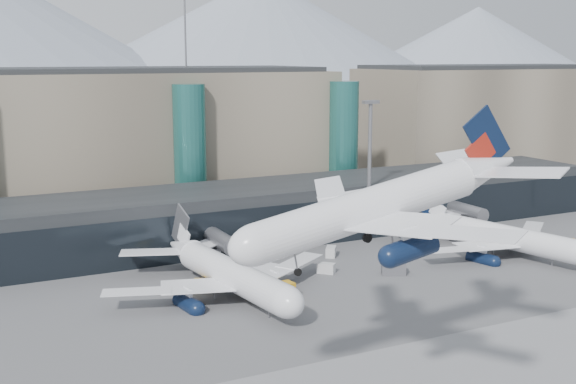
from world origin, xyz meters
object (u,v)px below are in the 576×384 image
at_px(hero_jet, 394,192).
at_px(veh_e, 567,245).
at_px(veh_d, 331,252).
at_px(veh_h, 280,291).
at_px(veh_g, 326,268).
at_px(jet_parked_mid, 221,261).
at_px(veh_b, 199,286).
at_px(jet_parked_right, 490,227).
at_px(veh_c, 394,268).
at_px(lightmast_mid, 369,163).

relative_size(hero_jet, veh_e, 9.51).
xyz_separation_m(veh_d, veh_h, (-17.06, -15.60, 0.27)).
xyz_separation_m(veh_d, veh_g, (-5.36, -7.92, -0.04)).
height_order(jet_parked_mid, veh_b, jet_parked_mid).
relative_size(jet_parked_right, veh_e, 10.35).
bearing_deg(veh_c, veh_b, -164.01).
bearing_deg(jet_parked_right, lightmast_mid, 29.71).
height_order(lightmast_mid, hero_jet, hero_jet).
xyz_separation_m(hero_jet, veh_b, (-5.20, 40.72, -20.25)).
xyz_separation_m(veh_b, veh_h, (8.98, -8.43, 0.36)).
height_order(hero_jet, veh_h, hero_jet).
height_order(jet_parked_mid, jet_parked_right, jet_parked_mid).
xyz_separation_m(veh_b, veh_g, (20.68, -0.74, 0.04)).
xyz_separation_m(veh_b, veh_c, (29.63, -6.09, 0.28)).
height_order(jet_parked_mid, veh_e, jet_parked_mid).
bearing_deg(veh_d, veh_h, 167.96).
height_order(jet_parked_right, veh_e, jet_parked_right).
bearing_deg(veh_g, veh_b, -137.05).
relative_size(jet_parked_right, veh_b, 13.90).
distance_m(veh_d, veh_e, 41.48).
relative_size(lightmast_mid, jet_parked_right, 0.72).
distance_m(jet_parked_mid, jet_parked_right, 49.45).
relative_size(veh_c, veh_e, 1.07).
bearing_deg(veh_b, veh_e, -67.84).
relative_size(lightmast_mid, veh_c, 7.00).
bearing_deg(hero_jet, veh_e, 29.07).
xyz_separation_m(hero_jet, veh_e, (59.49, 32.86, -20.01)).
bearing_deg(veh_h, veh_e, -5.24).
distance_m(veh_b, veh_e, 65.17).
xyz_separation_m(veh_c, veh_d, (-3.59, 13.26, -0.20)).
bearing_deg(lightmast_mid, hero_jet, -120.75).
relative_size(hero_jet, jet_parked_right, 0.92).
height_order(veh_b, veh_e, veh_e).
bearing_deg(veh_c, hero_jet, -97.60).
distance_m(jet_parked_mid, veh_b, 5.09).
bearing_deg(hero_jet, veh_g, 69.00).
distance_m(jet_parked_right, veh_d, 27.93).
bearing_deg(veh_g, jet_parked_mid, -130.92).
bearing_deg(jet_parked_right, veh_c, 86.39).
xyz_separation_m(hero_jet, veh_d, (20.84, 47.89, -20.16)).
relative_size(veh_d, veh_e, 0.84).
bearing_deg(veh_b, veh_g, -62.98).
relative_size(veh_d, veh_g, 1.08).
bearing_deg(lightmast_mid, veh_h, -142.42).
bearing_deg(hero_jet, veh_h, 83.49).
height_order(jet_parked_mid, veh_g, jet_parked_mid).
bearing_deg(veh_h, jet_parked_right, 2.47).
bearing_deg(veh_d, hero_jet, -168.00).
relative_size(jet_parked_mid, veh_g, 13.92).
relative_size(veh_c, veh_g, 1.38).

